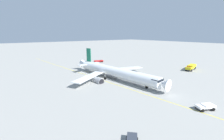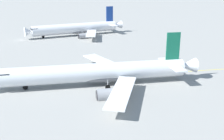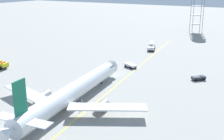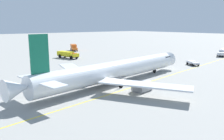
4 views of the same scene
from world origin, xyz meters
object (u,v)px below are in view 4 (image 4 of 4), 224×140
at_px(fire_tender_truck, 67,54).
at_px(pushback_tug_truck, 193,63).
at_px(catering_truck_truck, 74,47).
at_px(airliner_main, 114,72).
at_px(fuel_tanker_truck, 222,52).

bearing_deg(fire_tender_truck, pushback_tug_truck, 18.58).
xyz_separation_m(fire_tender_truck, catering_truck_truck, (14.76, 21.04, 0.13)).
height_order(airliner_main, fuel_tanker_truck, airliner_main).
bearing_deg(airliner_main, fuel_tanker_truck, -0.98).
xyz_separation_m(airliner_main, fire_tender_truck, (10.75, 40.60, -1.15)).
distance_m(airliner_main, fire_tender_truck, 42.02).
bearing_deg(catering_truck_truck, airliner_main, -1.53).
distance_m(fuel_tanker_truck, fire_tender_truck, 62.08).
relative_size(pushback_tug_truck, fire_tender_truck, 0.47).
distance_m(fuel_tanker_truck, catering_truck_truck, 66.28).
relative_size(fuel_tanker_truck, pushback_tug_truck, 2.02).
height_order(pushback_tug_truck, fire_tender_truck, fire_tender_truck).
relative_size(airliner_main, catering_truck_truck, 6.03).
bearing_deg(pushback_tug_truck, fire_tender_truck, -124.25).
bearing_deg(fire_tender_truck, fuel_tanker_truck, 44.70).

